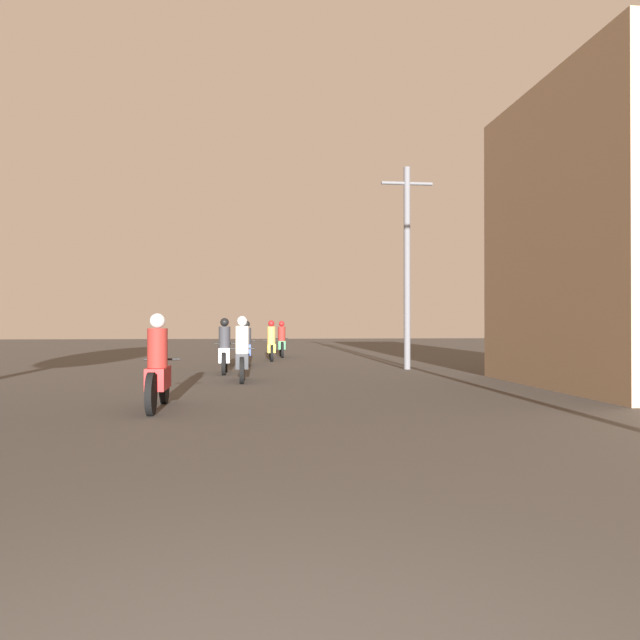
{
  "coord_description": "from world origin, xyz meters",
  "views": [
    {
      "loc": [
        0.08,
        -1.86,
        1.36
      ],
      "look_at": [
        2.12,
        16.02,
        1.5
      ],
      "focal_mm": 35.0,
      "sensor_mm": 36.0,
      "label": 1
    }
  ],
  "objects_px": {
    "motorcycle_blue": "(246,347)",
    "motorcycle_green": "(282,342)",
    "utility_pole_far": "(407,263)",
    "motorcycle_silver": "(225,351)",
    "motorcycle_red": "(158,371)",
    "motorcycle_yellow": "(271,345)",
    "motorcycle_black": "(242,355)"
  },
  "relations": [
    {
      "from": "motorcycle_black",
      "to": "motorcycle_blue",
      "type": "xyz_separation_m",
      "value": [
        0.08,
        6.16,
        -0.03
      ]
    },
    {
      "from": "motorcycle_blue",
      "to": "motorcycle_yellow",
      "type": "distance_m",
      "value": 2.74
    },
    {
      "from": "utility_pole_far",
      "to": "motorcycle_green",
      "type": "bearing_deg",
      "value": 114.28
    },
    {
      "from": "motorcycle_blue",
      "to": "motorcycle_yellow",
      "type": "xyz_separation_m",
      "value": [
        0.93,
        2.57,
        0.0
      ]
    },
    {
      "from": "motorcycle_blue",
      "to": "motorcycle_green",
      "type": "height_order",
      "value": "motorcycle_green"
    },
    {
      "from": "motorcycle_red",
      "to": "motorcycle_green",
      "type": "relative_size",
      "value": 1.08
    },
    {
      "from": "motorcycle_red",
      "to": "motorcycle_blue",
      "type": "height_order",
      "value": "motorcycle_red"
    },
    {
      "from": "motorcycle_silver",
      "to": "motorcycle_black",
      "type": "bearing_deg",
      "value": -85.9
    },
    {
      "from": "motorcycle_red",
      "to": "motorcycle_yellow",
      "type": "distance_m",
      "value": 13.78
    },
    {
      "from": "motorcycle_red",
      "to": "utility_pole_far",
      "type": "distance_m",
      "value": 10.83
    },
    {
      "from": "motorcycle_yellow",
      "to": "utility_pole_far",
      "type": "distance_m",
      "value": 7.04
    },
    {
      "from": "motorcycle_yellow",
      "to": "motorcycle_green",
      "type": "relative_size",
      "value": 1.02
    },
    {
      "from": "motorcycle_silver",
      "to": "utility_pole_far",
      "type": "relative_size",
      "value": 0.3
    },
    {
      "from": "motorcycle_yellow",
      "to": "utility_pole_far",
      "type": "height_order",
      "value": "utility_pole_far"
    },
    {
      "from": "motorcycle_red",
      "to": "motorcycle_yellow",
      "type": "xyz_separation_m",
      "value": [
        2.3,
        13.58,
        -0.0
      ]
    },
    {
      "from": "motorcycle_blue",
      "to": "motorcycle_green",
      "type": "bearing_deg",
      "value": 79.41
    },
    {
      "from": "motorcycle_silver",
      "to": "motorcycle_blue",
      "type": "relative_size",
      "value": 0.88
    },
    {
      "from": "motorcycle_silver",
      "to": "motorcycle_green",
      "type": "distance_m",
      "value": 8.94
    },
    {
      "from": "utility_pole_far",
      "to": "motorcycle_blue",
      "type": "bearing_deg",
      "value": 152.16
    },
    {
      "from": "motorcycle_yellow",
      "to": "motorcycle_green",
      "type": "xyz_separation_m",
      "value": [
        0.52,
        2.49,
        0.01
      ]
    },
    {
      "from": "motorcycle_black",
      "to": "motorcycle_green",
      "type": "xyz_separation_m",
      "value": [
        1.53,
        11.22,
        -0.01
      ]
    },
    {
      "from": "motorcycle_red",
      "to": "utility_pole_far",
      "type": "height_order",
      "value": "utility_pole_far"
    },
    {
      "from": "motorcycle_blue",
      "to": "motorcycle_black",
      "type": "bearing_deg",
      "value": -85.24
    },
    {
      "from": "motorcycle_black",
      "to": "motorcycle_green",
      "type": "bearing_deg",
      "value": 83.73
    },
    {
      "from": "utility_pole_far",
      "to": "motorcycle_red",
      "type": "bearing_deg",
      "value": -126.74
    },
    {
      "from": "motorcycle_black",
      "to": "motorcycle_silver",
      "type": "relative_size",
      "value": 1.0
    },
    {
      "from": "motorcycle_silver",
      "to": "motorcycle_green",
      "type": "xyz_separation_m",
      "value": [
        2.05,
        8.7,
        -0.0
      ]
    },
    {
      "from": "motorcycle_yellow",
      "to": "motorcycle_red",
      "type": "bearing_deg",
      "value": -95.93
    },
    {
      "from": "motorcycle_blue",
      "to": "motorcycle_green",
      "type": "distance_m",
      "value": 5.27
    },
    {
      "from": "utility_pole_far",
      "to": "motorcycle_silver",
      "type": "bearing_deg",
      "value": -169.29
    },
    {
      "from": "motorcycle_yellow",
      "to": "motorcycle_blue",
      "type": "bearing_deg",
      "value": -106.26
    },
    {
      "from": "motorcycle_silver",
      "to": "motorcycle_yellow",
      "type": "distance_m",
      "value": 6.39
    }
  ]
}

